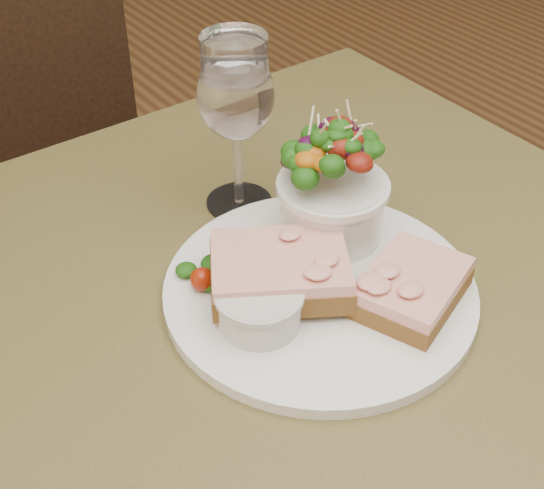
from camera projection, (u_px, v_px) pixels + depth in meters
cafe_table at (298, 387)px, 0.74m from camera, size 0.80×0.80×0.75m
chair_far at (14, 276)px, 1.41m from camera, size 0.46×0.46×0.90m
dinner_plate at (320, 290)px, 0.69m from camera, size 0.29×0.29×0.01m
sandwich_front at (412, 287)px, 0.67m from camera, size 0.12×0.11×0.03m
sandwich_back at (280, 270)px, 0.67m from camera, size 0.15×0.14×0.03m
ramekin at (259, 306)px, 0.64m from camera, size 0.07×0.07×0.04m
salad_bowl at (333, 184)px, 0.71m from camera, size 0.10×0.10×0.13m
garnish at (207, 274)px, 0.69m from camera, size 0.05×0.04×0.02m
wine_glass at (236, 100)px, 0.73m from camera, size 0.08×0.08×0.18m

